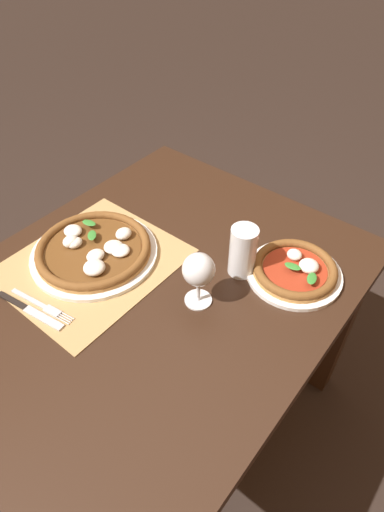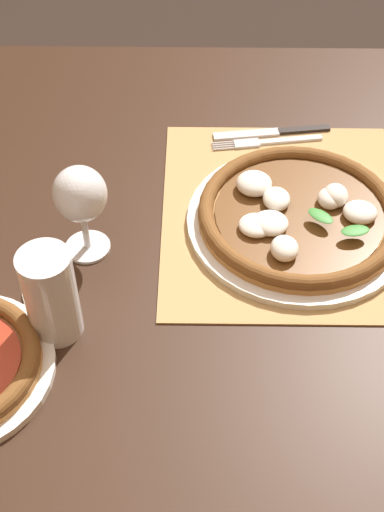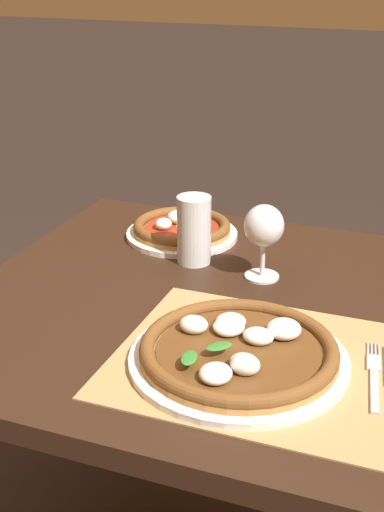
# 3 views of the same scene
# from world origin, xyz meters

# --- Properties ---
(dining_table) EXTENTS (1.12, 0.91, 0.74)m
(dining_table) POSITION_xyz_m (0.00, 0.00, 0.63)
(dining_table) COLOR black
(dining_table) RESTS_ON ground
(paper_placemat) EXTENTS (0.45, 0.40, 0.00)m
(paper_placemat) POSITION_xyz_m (0.05, -0.18, 0.74)
(paper_placemat) COLOR #A88451
(paper_placemat) RESTS_ON dining_table
(pizza_near) EXTENTS (0.35, 0.35, 0.05)m
(pizza_near) POSITION_xyz_m (0.02, -0.20, 0.76)
(pizza_near) COLOR silver
(pizza_near) RESTS_ON paper_placemat
(pizza_far) EXTENTS (0.26, 0.26, 0.05)m
(pizza_far) POSITION_xyz_m (-0.26, 0.28, 0.76)
(pizza_far) COLOR silver
(pizza_far) RESTS_ON dining_table
(wine_glass) EXTENTS (0.08, 0.08, 0.16)m
(wine_glass) POSITION_xyz_m (-0.03, 0.13, 0.85)
(wine_glass) COLOR silver
(wine_glass) RESTS_ON dining_table
(pint_glass) EXTENTS (0.07, 0.07, 0.15)m
(pint_glass) POSITION_xyz_m (-0.19, 0.16, 0.81)
(pint_glass) COLOR silver
(pint_glass) RESTS_ON dining_table
(fork) EXTENTS (0.05, 0.20, 0.00)m
(fork) POSITION_xyz_m (0.23, -0.16, 0.75)
(fork) COLOR #B7B7BC
(fork) RESTS_ON paper_placemat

